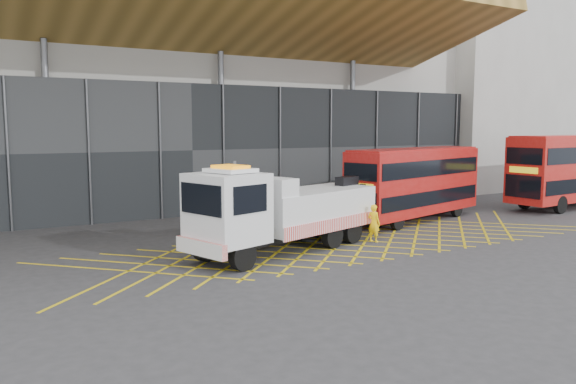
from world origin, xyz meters
TOP-DOWN VIEW (x-y plane):
  - ground_plane at (0.00, 0.00)m, footprint 120.00×120.00m
  - road_markings at (5.60, 0.00)m, footprint 27.96×7.16m
  - construction_building at (1.92, 18.40)m, footprint 55.00×23.97m
  - east_building at (32.00, 16.00)m, footprint 15.00×12.00m
  - recovery_truck at (1.80, -0.06)m, footprint 11.35×5.47m
  - bus_towed at (12.50, 3.30)m, footprint 10.54×4.92m
  - bus_second at (25.94, 2.22)m, footprint 12.07×3.58m
  - worker at (6.65, -0.30)m, footprint 0.59×0.74m

SIDE VIEW (x-z plane):
  - ground_plane at x=0.00m, z-range 0.00..0.00m
  - road_markings at x=5.60m, z-range 0.00..0.01m
  - worker at x=6.65m, z-range 0.00..1.78m
  - recovery_truck at x=1.80m, z-range -0.15..3.84m
  - bus_towed at x=12.50m, z-range 0.23..4.42m
  - bus_second at x=25.94m, z-range 0.27..5.12m
  - construction_building at x=1.92m, z-range -0.02..17.98m
  - east_building at x=32.00m, z-range 0.00..20.00m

